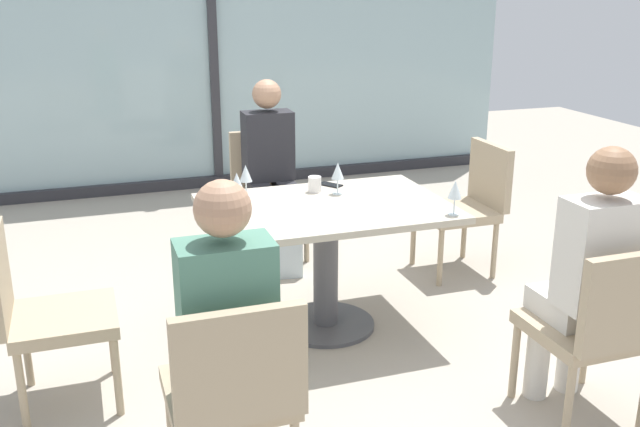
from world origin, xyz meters
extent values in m
plane|color=#A89E8E|center=(0.00, 0.00, 0.00)|extent=(12.00, 12.00, 0.00)
cube|color=#9AB7BC|center=(0.00, 3.20, 1.35)|extent=(5.93, 0.03, 2.70)
cube|color=#2D2D33|center=(0.00, 3.17, 1.35)|extent=(0.08, 0.06, 2.70)
cube|color=#2D2D33|center=(0.00, 3.17, 0.05)|extent=(5.93, 0.10, 0.10)
cube|color=#BCB29E|center=(0.00, 0.00, 0.71)|extent=(1.33, 0.92, 0.04)
cylinder|color=#4C4C51|center=(0.00, 0.00, 0.35)|extent=(0.14, 0.14, 0.69)
cylinder|color=#4C4C51|center=(0.00, 0.00, 0.01)|extent=(0.56, 0.56, 0.02)
cube|color=tan|center=(0.00, 1.19, 0.42)|extent=(0.46, 0.46, 0.06)
cube|color=tan|center=(0.00, 1.44, 0.66)|extent=(0.46, 0.05, 0.42)
cylinder|color=tan|center=(-0.20, 0.99, 0.20)|extent=(0.04, 0.04, 0.39)
cylinder|color=tan|center=(0.20, 0.99, 0.20)|extent=(0.04, 0.04, 0.39)
cylinder|color=tan|center=(-0.20, 1.39, 0.20)|extent=(0.04, 0.04, 0.39)
cylinder|color=tan|center=(0.20, 1.39, 0.20)|extent=(0.04, 0.04, 0.39)
cube|color=tan|center=(-0.80, -1.19, 0.42)|extent=(0.46, 0.46, 0.06)
cube|color=tan|center=(-0.80, -1.44, 0.66)|extent=(0.46, 0.05, 0.42)
cylinder|color=tan|center=(-0.60, -0.99, 0.20)|extent=(0.04, 0.04, 0.39)
cylinder|color=tan|center=(-1.00, -0.99, 0.20)|extent=(0.04, 0.04, 0.39)
cube|color=tan|center=(0.80, -1.19, 0.42)|extent=(0.46, 0.46, 0.06)
cube|color=tan|center=(0.80, -1.44, 0.66)|extent=(0.46, 0.05, 0.42)
cylinder|color=tan|center=(1.00, -0.99, 0.20)|extent=(0.04, 0.04, 0.39)
cylinder|color=tan|center=(0.60, -0.99, 0.20)|extent=(0.04, 0.04, 0.39)
cylinder|color=tan|center=(0.60, -1.39, 0.20)|extent=(0.04, 0.04, 0.39)
cube|color=tan|center=(1.09, 0.51, 0.42)|extent=(0.46, 0.46, 0.06)
cube|color=tan|center=(1.34, 0.51, 0.66)|extent=(0.05, 0.46, 0.42)
cylinder|color=tan|center=(0.89, 0.71, 0.20)|extent=(0.04, 0.04, 0.39)
cylinder|color=tan|center=(0.89, 0.31, 0.20)|extent=(0.04, 0.04, 0.39)
cylinder|color=tan|center=(1.29, 0.71, 0.20)|extent=(0.04, 0.04, 0.39)
cylinder|color=tan|center=(1.29, 0.31, 0.20)|extent=(0.04, 0.04, 0.39)
cube|color=tan|center=(-1.38, -0.34, 0.42)|extent=(0.46, 0.46, 0.06)
cylinder|color=tan|center=(-1.18, -0.54, 0.20)|extent=(0.04, 0.04, 0.39)
cylinder|color=tan|center=(-1.18, -0.14, 0.20)|extent=(0.04, 0.04, 0.39)
cylinder|color=tan|center=(-1.58, -0.54, 0.20)|extent=(0.04, 0.04, 0.39)
cylinder|color=tan|center=(-1.58, -0.14, 0.20)|extent=(0.04, 0.04, 0.39)
cylinder|color=#28282D|center=(-0.09, 1.01, 0.23)|extent=(0.11, 0.11, 0.45)
cube|color=#28282D|center=(-0.09, 1.11, 0.51)|extent=(0.13, 0.32, 0.11)
cylinder|color=#28282D|center=(0.09, 1.01, 0.23)|extent=(0.11, 0.11, 0.45)
cube|color=#28282D|center=(0.09, 1.11, 0.51)|extent=(0.13, 0.32, 0.11)
cube|color=#28282D|center=(0.00, 1.24, 0.80)|extent=(0.34, 0.20, 0.48)
sphere|color=tan|center=(0.00, 1.24, 1.16)|extent=(0.20, 0.20, 0.20)
cylinder|color=#4C7F6B|center=(-0.71, -1.01, 0.23)|extent=(0.11, 0.11, 0.45)
cube|color=#4C7F6B|center=(-0.71, -1.11, 0.51)|extent=(0.13, 0.32, 0.11)
cylinder|color=#4C7F6B|center=(-0.89, -1.01, 0.23)|extent=(0.11, 0.11, 0.45)
cube|color=#4C7F6B|center=(-0.89, -1.11, 0.51)|extent=(0.13, 0.32, 0.11)
cube|color=#4C7F6B|center=(-0.80, -1.24, 0.80)|extent=(0.34, 0.20, 0.48)
sphere|color=tan|center=(-0.80, -1.24, 1.16)|extent=(0.20, 0.20, 0.20)
cylinder|color=silver|center=(0.89, -1.01, 0.23)|extent=(0.11, 0.11, 0.45)
cube|color=silver|center=(0.89, -1.11, 0.51)|extent=(0.13, 0.32, 0.11)
cylinder|color=silver|center=(0.71, -1.01, 0.23)|extent=(0.11, 0.11, 0.45)
cube|color=silver|center=(0.71, -1.11, 0.51)|extent=(0.13, 0.32, 0.11)
cube|color=silver|center=(0.80, -1.24, 0.80)|extent=(0.34, 0.20, 0.48)
sphere|color=#936B4C|center=(0.80, -1.24, 1.16)|extent=(0.20, 0.20, 0.20)
cylinder|color=silver|center=(0.58, -0.38, 0.73)|extent=(0.06, 0.06, 0.00)
cylinder|color=silver|center=(0.58, -0.38, 0.78)|extent=(0.01, 0.01, 0.08)
cone|color=silver|center=(0.58, -0.38, 0.87)|extent=(0.07, 0.07, 0.09)
cylinder|color=silver|center=(-0.37, 0.29, 0.73)|extent=(0.06, 0.06, 0.00)
cylinder|color=silver|center=(-0.37, 0.29, 0.78)|extent=(0.01, 0.01, 0.08)
cone|color=silver|center=(-0.37, 0.29, 0.87)|extent=(0.07, 0.07, 0.09)
cylinder|color=silver|center=(0.13, 0.18, 0.73)|extent=(0.06, 0.06, 0.00)
cylinder|color=silver|center=(0.13, 0.18, 0.78)|extent=(0.01, 0.01, 0.08)
cone|color=silver|center=(0.13, 0.18, 0.87)|extent=(0.07, 0.07, 0.09)
cylinder|color=silver|center=(-0.46, 0.14, 0.73)|extent=(0.06, 0.06, 0.00)
cylinder|color=silver|center=(-0.46, 0.14, 0.78)|extent=(0.01, 0.01, 0.08)
cone|color=silver|center=(-0.46, 0.14, 0.87)|extent=(0.07, 0.07, 0.09)
cylinder|color=white|center=(0.02, 0.27, 0.78)|extent=(0.08, 0.08, 0.09)
cube|color=black|center=(0.15, 0.36, 0.73)|extent=(0.14, 0.16, 0.01)
cube|color=silver|center=(-0.05, 0.81, 0.14)|extent=(0.32, 0.20, 0.28)
camera|label=1|loc=(-1.23, -3.53, 1.89)|focal=40.34mm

